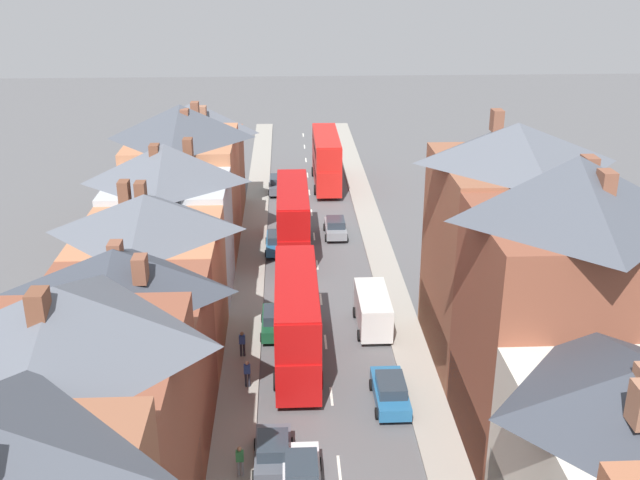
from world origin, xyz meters
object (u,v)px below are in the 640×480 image
(car_near_blue, at_px, (276,321))
(delivery_van, at_px, (373,309))
(car_parked_left_a, at_px, (302,474))
(pedestrian_far_left, at_px, (242,343))
(pedestrian_mid_left, at_px, (240,460))
(car_mid_white, at_px, (277,242))
(double_decker_bus_lead, at_px, (293,218))
(pedestrian_mid_right, at_px, (247,372))
(double_decker_bus_mid_street, at_px, (326,159))
(double_decker_bus_far_approaching, at_px, (297,318))
(car_parked_right_a, at_px, (291,184))
(car_far_grey, at_px, (273,452))
(car_near_silver, at_px, (335,227))
(car_parked_right_b, at_px, (390,391))
(car_mid_black, at_px, (278,184))

(car_near_blue, relative_size, delivery_van, 0.80)
(car_parked_left_a, bearing_deg, pedestrian_far_left, 105.50)
(car_parked_left_a, relative_size, pedestrian_mid_left, 2.49)
(car_near_blue, xyz_separation_m, car_mid_white, (0.00, 13.53, -0.02))
(double_decker_bus_lead, height_order, pedestrian_mid_right, double_decker_bus_lead)
(car_parked_left_a, height_order, pedestrian_mid_right, pedestrian_mid_right)
(car_parked_left_a, bearing_deg, car_mid_white, 92.63)
(car_near_blue, distance_m, pedestrian_mid_left, 14.00)
(double_decker_bus_mid_street, bearing_deg, double_decker_bus_far_approaching, -95.97)
(car_parked_right_a, xyz_separation_m, car_far_grey, (-1.30, -42.01, -0.02))
(pedestrian_far_left, bearing_deg, double_decker_bus_lead, 79.01)
(car_near_silver, distance_m, pedestrian_mid_left, 31.23)
(double_decker_bus_far_approaching, height_order, car_near_blue, double_decker_bus_far_approaching)
(double_decker_bus_mid_street, height_order, car_near_blue, double_decker_bus_mid_street)
(car_mid_white, bearing_deg, delivery_van, -64.92)
(car_near_silver, relative_size, car_parked_right_b, 0.94)
(double_decker_bus_lead, height_order, car_parked_right_a, double_decker_bus_lead)
(car_near_silver, bearing_deg, car_mid_black, 111.92)
(double_decker_bus_lead, xyz_separation_m, car_parked_right_a, (0.01, 15.34, -2.00))
(car_mid_black, height_order, car_parked_right_b, car_mid_black)
(car_far_grey, xyz_separation_m, pedestrian_mid_right, (-1.50, 6.71, 0.24))
(double_decker_bus_far_approaching, distance_m, pedestrian_far_left, 3.72)
(double_decker_bus_mid_street, height_order, car_mid_black, double_decker_bus_mid_street)
(double_decker_bus_lead, xyz_separation_m, car_parked_left_a, (0.01, -28.33, -2.00))
(car_parked_right_b, bearing_deg, car_far_grey, -141.96)
(car_parked_right_b, relative_size, pedestrian_mid_right, 2.71)
(double_decker_bus_far_approaching, height_order, pedestrian_mid_left, double_decker_bus_far_approaching)
(car_mid_black, xyz_separation_m, pedestrian_far_left, (-1.94, -31.90, 0.18))
(double_decker_bus_lead, bearing_deg, double_decker_bus_mid_street, 78.26)
(car_near_blue, bearing_deg, car_parked_right_b, -53.07)
(pedestrian_far_left, bearing_deg, car_near_silver, 70.87)
(car_mid_black, xyz_separation_m, pedestrian_mid_left, (-1.51, -42.74, 0.18))
(delivery_van, height_order, pedestrian_far_left, delivery_van)
(double_decker_bus_lead, bearing_deg, pedestrian_mid_right, -97.96)
(delivery_van, bearing_deg, car_parked_right_a, 99.71)
(car_mid_black, relative_size, car_far_grey, 1.19)
(car_near_silver, bearing_deg, car_far_grey, -99.35)
(car_parked_right_a, relative_size, pedestrian_mid_right, 2.56)
(car_parked_left_a, relative_size, car_mid_white, 0.92)
(double_decker_bus_lead, bearing_deg, pedestrian_mid_left, -95.81)
(double_decker_bus_mid_street, bearing_deg, car_near_silver, -89.96)
(car_mid_white, distance_m, pedestrian_mid_right, 19.98)
(car_near_silver, bearing_deg, double_decker_bus_far_approaching, -100.13)
(double_decker_bus_lead, distance_m, pedestrian_far_left, 17.05)
(double_decker_bus_lead, relative_size, car_far_grey, 2.83)
(double_decker_bus_far_approaching, xyz_separation_m, car_parked_left_a, (0.01, -11.22, -2.00))
(double_decker_bus_far_approaching, distance_m, car_parked_right_a, 32.51)
(pedestrian_far_left, bearing_deg, double_decker_bus_mid_street, 78.63)
(car_near_silver, bearing_deg, car_mid_white, -147.54)
(car_parked_left_a, bearing_deg, double_decker_bus_mid_street, 85.50)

